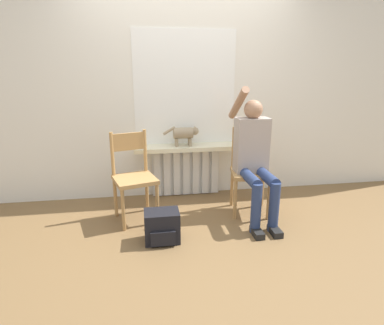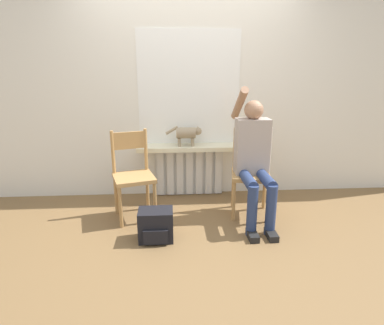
{
  "view_description": "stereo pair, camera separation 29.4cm",
  "coord_description": "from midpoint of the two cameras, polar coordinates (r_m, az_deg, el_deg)",
  "views": [
    {
      "loc": [
        -0.52,
        -2.61,
        1.53
      ],
      "look_at": [
        0.0,
        0.67,
        0.56
      ],
      "focal_mm": 30.0,
      "sensor_mm": 36.0,
      "label": 1
    },
    {
      "loc": [
        -0.23,
        -2.64,
        1.53
      ],
      "look_at": [
        0.0,
        0.67,
        0.56
      ],
      "focal_mm": 30.0,
      "sensor_mm": 36.0,
      "label": 2
    }
  ],
  "objects": [
    {
      "name": "ground_plane",
      "position": [
        3.06,
        3.71,
        -13.67
      ],
      "size": [
        12.0,
        12.0,
        0.0
      ],
      "primitive_type": "plane",
      "color": "brown"
    },
    {
      "name": "wall_with_window",
      "position": [
        3.88,
        1.65,
        13.68
      ],
      "size": [
        7.0,
        0.06,
        2.7
      ],
      "color": "white",
      "rests_on": "ground_plane"
    },
    {
      "name": "radiator",
      "position": [
        3.99,
        1.64,
        -1.57
      ],
      "size": [
        0.84,
        0.08,
        0.61
      ],
      "color": "silver",
      "rests_on": "ground_plane"
    },
    {
      "name": "windowsill",
      "position": [
        3.81,
        1.81,
        2.68
      ],
      "size": [
        1.24,
        0.28,
        0.05
      ],
      "color": "beige",
      "rests_on": "radiator"
    },
    {
      "name": "window_glass",
      "position": [
        3.85,
        1.7,
        13.05
      ],
      "size": [
        1.19,
        0.01,
        1.31
      ],
      "color": "white",
      "rests_on": "windowsill"
    },
    {
      "name": "chair_left",
      "position": [
        3.37,
        -8.02,
        -2.06
      ],
      "size": [
        0.49,
        0.49,
        0.92
      ],
      "rotation": [
        0.0,
        0.0,
        0.28
      ],
      "color": "#B2844C",
      "rests_on": "ground_plane"
    },
    {
      "name": "chair_right",
      "position": [
        3.5,
        12.77,
        -1.58
      ],
      "size": [
        0.46,
        0.46,
        0.92
      ],
      "rotation": [
        0.0,
        0.0,
        -0.18
      ],
      "color": "#B2844C",
      "rests_on": "ground_plane"
    },
    {
      "name": "person",
      "position": [
        3.32,
        13.49,
        1.12
      ],
      "size": [
        0.36,
        1.02,
        1.37
      ],
      "color": "navy",
      "rests_on": "ground_plane"
    },
    {
      "name": "cat",
      "position": [
        3.76,
        1.42,
        5.19
      ],
      "size": [
        0.42,
        0.13,
        0.24
      ],
      "color": "#9E896B",
      "rests_on": "windowsill"
    },
    {
      "name": "backpack",
      "position": [
        3.01,
        -3.62,
        -11.12
      ],
      "size": [
        0.32,
        0.25,
        0.29
      ],
      "color": "black",
      "rests_on": "ground_plane"
    }
  ]
}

